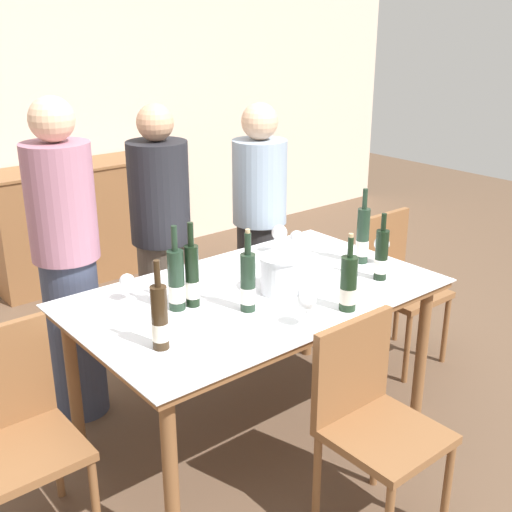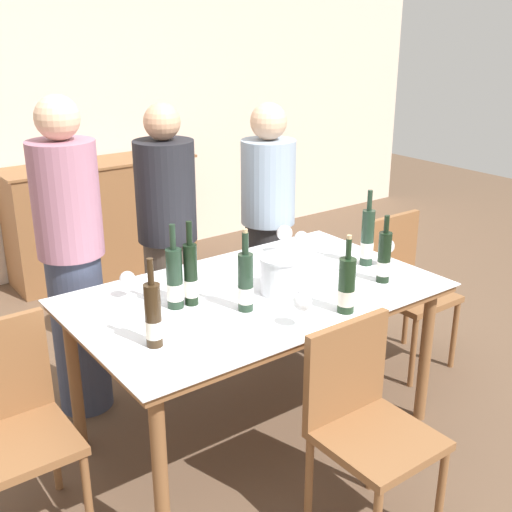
{
  "view_description": "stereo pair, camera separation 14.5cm",
  "coord_description": "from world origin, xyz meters",
  "px_view_note": "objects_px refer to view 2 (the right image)",
  "views": [
    {
      "loc": [
        -1.77,
        -2.14,
        1.99
      ],
      "look_at": [
        0.0,
        0.0,
        0.96
      ],
      "focal_mm": 45.0,
      "sensor_mm": 36.0,
      "label": 1
    },
    {
      "loc": [
        -1.65,
        -2.23,
        1.99
      ],
      "look_at": [
        0.0,
        0.0,
        0.96
      ],
      "focal_mm": 45.0,
      "sensor_mm": 36.0,
      "label": 2
    }
  ],
  "objects_px": {
    "sideboard_cabinet": "(103,218)",
    "chair_right_end": "(403,281)",
    "wine_bottle_6": "(347,287)",
    "chair_left_end": "(10,417)",
    "dining_table": "(256,305)",
    "ice_bucket": "(281,274)",
    "wine_bottle_2": "(153,316)",
    "wine_bottle_4": "(367,239)",
    "chair_near_front": "(363,416)",
    "wine_bottle_5": "(384,258)",
    "wine_glass_3": "(387,247)",
    "person_guest_left": "(168,245)",
    "wine_glass_0": "(285,234)",
    "wine_bottle_3": "(191,275)",
    "wine_glass_1": "(302,303)",
    "wine_glass_2": "(128,280)",
    "wine_bottle_0": "(246,283)",
    "person_guest_right": "(268,229)",
    "wine_glass_4": "(301,239)",
    "wine_bottle_1": "(175,280)",
    "person_host": "(73,262)"
  },
  "relations": [
    {
      "from": "wine_bottle_3",
      "to": "chair_near_front",
      "type": "relative_size",
      "value": 0.44
    },
    {
      "from": "wine_glass_4",
      "to": "chair_right_end",
      "type": "distance_m",
      "value": 0.79
    },
    {
      "from": "chair_near_front",
      "to": "chair_right_end",
      "type": "relative_size",
      "value": 0.98
    },
    {
      "from": "dining_table",
      "to": "wine_bottle_0",
      "type": "relative_size",
      "value": 4.57
    },
    {
      "from": "chair_right_end",
      "to": "person_guest_left",
      "type": "height_order",
      "value": "person_guest_left"
    },
    {
      "from": "wine_bottle_2",
      "to": "wine_bottle_4",
      "type": "height_order",
      "value": "wine_bottle_4"
    },
    {
      "from": "sideboard_cabinet",
      "to": "chair_left_end",
      "type": "relative_size",
      "value": 1.74
    },
    {
      "from": "ice_bucket",
      "to": "chair_near_front",
      "type": "height_order",
      "value": "ice_bucket"
    },
    {
      "from": "sideboard_cabinet",
      "to": "wine_bottle_1",
      "type": "relative_size",
      "value": 3.97
    },
    {
      "from": "ice_bucket",
      "to": "wine_bottle_4",
      "type": "xyz_separation_m",
      "value": [
        0.59,
        0.02,
        0.05
      ]
    },
    {
      "from": "ice_bucket",
      "to": "wine_bottle_6",
      "type": "bearing_deg",
      "value": -73.65
    },
    {
      "from": "person_guest_left",
      "to": "wine_bottle_5",
      "type": "bearing_deg",
      "value": -60.7
    },
    {
      "from": "sideboard_cabinet",
      "to": "chair_right_end",
      "type": "bearing_deg",
      "value": -70.96
    },
    {
      "from": "wine_glass_0",
      "to": "wine_glass_2",
      "type": "xyz_separation_m",
      "value": [
        -0.95,
        -0.03,
        -0.03
      ]
    },
    {
      "from": "wine_bottle_4",
      "to": "wine_bottle_6",
      "type": "height_order",
      "value": "wine_bottle_4"
    },
    {
      "from": "dining_table",
      "to": "ice_bucket",
      "type": "xyz_separation_m",
      "value": [
        0.09,
        -0.07,
        0.17
      ]
    },
    {
      "from": "wine_glass_1",
      "to": "person_guest_right",
      "type": "xyz_separation_m",
      "value": [
        0.72,
        1.16,
        -0.12
      ]
    },
    {
      "from": "chair_near_front",
      "to": "person_guest_left",
      "type": "height_order",
      "value": "person_guest_left"
    },
    {
      "from": "chair_near_front",
      "to": "person_host",
      "type": "relative_size",
      "value": 0.53
    },
    {
      "from": "chair_right_end",
      "to": "person_host",
      "type": "distance_m",
      "value": 1.9
    },
    {
      "from": "ice_bucket",
      "to": "chair_right_end",
      "type": "bearing_deg",
      "value": 8.46
    },
    {
      "from": "wine_bottle_1",
      "to": "person_guest_left",
      "type": "distance_m",
      "value": 0.82
    },
    {
      "from": "wine_glass_1",
      "to": "person_guest_left",
      "type": "xyz_separation_m",
      "value": [
        0.04,
        1.21,
        -0.1
      ]
    },
    {
      "from": "wine_glass_1",
      "to": "wine_glass_3",
      "type": "height_order",
      "value": "wine_glass_1"
    },
    {
      "from": "wine_glass_3",
      "to": "person_guest_left",
      "type": "bearing_deg",
      "value": 129.48
    },
    {
      "from": "wine_bottle_0",
      "to": "wine_glass_1",
      "type": "relative_size",
      "value": 2.44
    },
    {
      "from": "wine_bottle_6",
      "to": "chair_left_end",
      "type": "relative_size",
      "value": 0.4
    },
    {
      "from": "wine_bottle_3",
      "to": "wine_glass_4",
      "type": "relative_size",
      "value": 2.65
    },
    {
      "from": "wine_bottle_4",
      "to": "wine_glass_0",
      "type": "distance_m",
      "value": 0.45
    },
    {
      "from": "wine_bottle_0",
      "to": "wine_glass_3",
      "type": "distance_m",
      "value": 0.9
    },
    {
      "from": "wine_glass_1",
      "to": "wine_bottle_3",
      "type": "bearing_deg",
      "value": 117.72
    },
    {
      "from": "wine_bottle_1",
      "to": "wine_glass_1",
      "type": "distance_m",
      "value": 0.58
    },
    {
      "from": "person_guest_right",
      "to": "wine_bottle_5",
      "type": "bearing_deg",
      "value": -94.23
    },
    {
      "from": "dining_table",
      "to": "wine_glass_4",
      "type": "bearing_deg",
      "value": 25.8
    },
    {
      "from": "wine_bottle_2",
      "to": "wine_glass_3",
      "type": "bearing_deg",
      "value": 2.3
    },
    {
      "from": "wine_bottle_6",
      "to": "wine_glass_2",
      "type": "xyz_separation_m",
      "value": [
        -0.7,
        0.7,
        -0.03
      ]
    },
    {
      "from": "chair_right_end",
      "to": "person_guest_right",
      "type": "relative_size",
      "value": 0.59
    },
    {
      "from": "wine_bottle_0",
      "to": "wine_glass_0",
      "type": "bearing_deg",
      "value": 37.96
    },
    {
      "from": "wine_bottle_0",
      "to": "wine_glass_0",
      "type": "distance_m",
      "value": 0.75
    },
    {
      "from": "ice_bucket",
      "to": "wine_bottle_6",
      "type": "distance_m",
      "value": 0.35
    },
    {
      "from": "wine_bottle_5",
      "to": "wine_glass_3",
      "type": "xyz_separation_m",
      "value": [
        0.17,
        0.14,
        -0.01
      ]
    },
    {
      "from": "wine_bottle_1",
      "to": "chair_right_end",
      "type": "bearing_deg",
      "value": 0.29
    },
    {
      "from": "wine_glass_3",
      "to": "ice_bucket",
      "type": "bearing_deg",
      "value": 174.97
    },
    {
      "from": "wine_bottle_5",
      "to": "wine_glass_1",
      "type": "relative_size",
      "value": 2.19
    },
    {
      "from": "wine_glass_1",
      "to": "ice_bucket",
      "type": "bearing_deg",
      "value": 65.12
    },
    {
      "from": "wine_bottle_2",
      "to": "wine_glass_0",
      "type": "height_order",
      "value": "wine_bottle_2"
    },
    {
      "from": "wine_glass_0",
      "to": "chair_near_front",
      "type": "xyz_separation_m",
      "value": [
        -0.46,
        -1.08,
        -0.38
      ]
    },
    {
      "from": "chair_near_front",
      "to": "wine_bottle_2",
      "type": "bearing_deg",
      "value": 137.28
    },
    {
      "from": "person_guest_left",
      "to": "ice_bucket",
      "type": "bearing_deg",
      "value": -82.6
    },
    {
      "from": "wine_bottle_2",
      "to": "wine_glass_0",
      "type": "relative_size",
      "value": 2.27
    }
  ]
}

